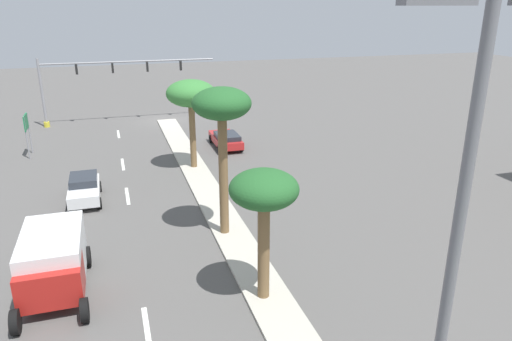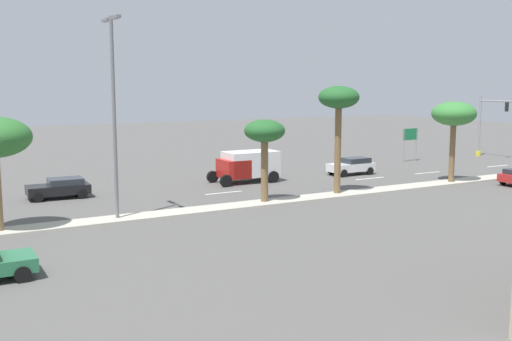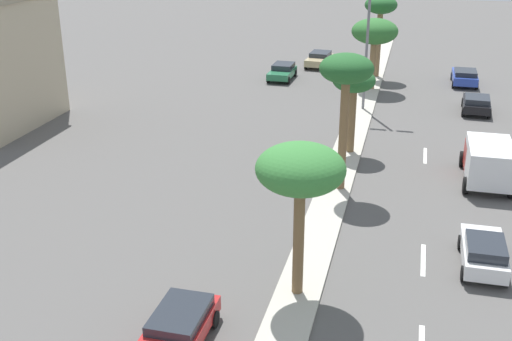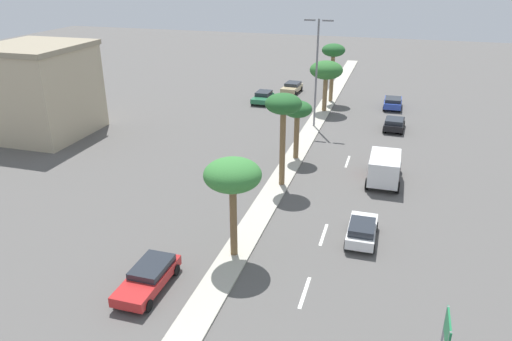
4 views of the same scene
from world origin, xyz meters
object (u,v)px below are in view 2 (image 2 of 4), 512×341
object	(u,v)px
palm_tree_near	(454,115)
palm_tree_rear	(265,134)
directional_road_sign	(410,137)
palm_tree_far	(339,102)
box_truck	(246,165)
street_lamp_outboard	(114,103)
sedan_white_outboard	(352,166)
sedan_black_rear	(60,187)

from	to	relation	value
palm_tree_near	palm_tree_rear	bearing A→B (deg)	89.21
directional_road_sign	palm_tree_near	distance (m)	13.38
directional_road_sign	palm_tree_far	size ratio (longest dim) A/B	0.44
box_truck	street_lamp_outboard	bearing A→B (deg)	122.23
directional_road_sign	sedan_white_outboard	bearing A→B (deg)	111.89
directional_road_sign	box_truck	distance (m)	20.26
palm_tree_far	sedan_black_rear	world-z (taller)	palm_tree_far
street_lamp_outboard	sedan_white_outboard	world-z (taller)	street_lamp_outboard
street_lamp_outboard	sedan_white_outboard	xyz separation A→B (m)	(7.04, -22.05, -5.74)
palm_tree_far	palm_tree_rear	xyz separation A→B (m)	(-0.13, 5.83, -1.90)
palm_tree_near	street_lamp_outboard	bearing A→B (deg)	89.72
directional_road_sign	palm_tree_rear	bearing A→B (deg)	115.91
directional_road_sign	palm_tree_far	world-z (taller)	palm_tree_far
sedan_white_outboard	palm_tree_rear	bearing A→B (deg)	119.07
street_lamp_outboard	sedan_black_rear	xyz separation A→B (m)	(8.23, 1.40, -5.77)
palm_tree_rear	directional_road_sign	bearing A→B (deg)	-64.09
street_lamp_outboard	box_truck	bearing A→B (deg)	-57.77
directional_road_sign	palm_tree_far	bearing A→B (deg)	122.80
sedan_black_rear	street_lamp_outboard	bearing A→B (deg)	-170.35
directional_road_sign	palm_tree_near	size ratio (longest dim) A/B	0.53
palm_tree_far	sedan_white_outboard	world-z (taller)	palm_tree_far
palm_tree_rear	box_truck	xyz separation A→B (m)	(7.78, -2.92, -3.09)
palm_tree_near	palm_tree_rear	xyz separation A→B (m)	(0.23, 16.36, -0.77)
street_lamp_outboard	sedan_black_rear	size ratio (longest dim) A/B	2.72
palm_tree_rear	street_lamp_outboard	distance (m)	9.80
street_lamp_outboard	box_truck	distance (m)	15.65
palm_tree_near	box_truck	world-z (taller)	palm_tree_near
palm_tree_near	palm_tree_rear	size ratio (longest dim) A/B	1.17
palm_tree_far	street_lamp_outboard	distance (m)	15.40
palm_tree_far	sedan_black_rear	distance (m)	19.43
directional_road_sign	palm_tree_near	bearing A→B (deg)	150.13
palm_tree_near	sedan_white_outboard	distance (m)	9.27
palm_tree_rear	box_truck	distance (m)	8.86
palm_tree_rear	sedan_white_outboard	world-z (taller)	palm_tree_rear
directional_road_sign	palm_tree_near	world-z (taller)	palm_tree_near
palm_tree_near	sedan_white_outboard	bearing A→B (deg)	28.46
street_lamp_outboard	box_truck	size ratio (longest dim) A/B	2.11
palm_tree_far	box_truck	bearing A→B (deg)	20.83
directional_road_sign	palm_tree_near	xyz separation A→B (m)	(-11.34, 6.51, 2.84)
box_truck	palm_tree_rear	bearing A→B (deg)	159.43
palm_tree_near	street_lamp_outboard	world-z (taller)	street_lamp_outboard
palm_tree_far	box_truck	size ratio (longest dim) A/B	1.39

